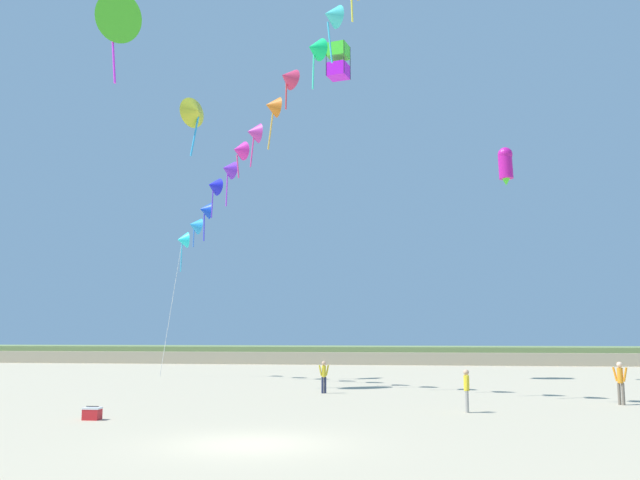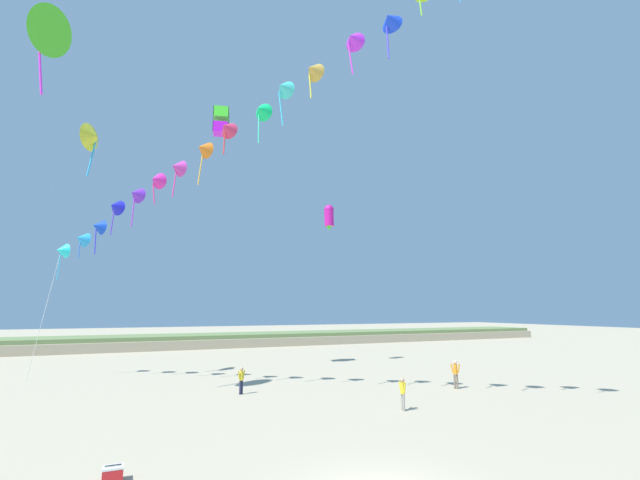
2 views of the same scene
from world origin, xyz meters
name	(u,v)px [view 2 (image 2 of 2)]	position (x,y,z in m)	size (l,w,h in m)	color
dune_ridge	(178,341)	(0.00, 49.89, 0.81)	(120.00, 8.96, 1.64)	tan
person_near_left	(241,378)	(0.01, 15.51, 0.90)	(0.53, 0.30, 1.56)	#282D4C
person_near_right	(456,372)	(12.87, 11.70, 1.01)	(0.56, 0.40, 1.75)	#726656
person_mid_center	(403,392)	(6.33, 8.13, 0.91)	(0.22, 0.55, 1.58)	gray
kite_banner_string	(301,78)	(1.59, 10.27, 17.79)	(27.62, 33.51, 26.78)	#22E1E6
large_kite_low_lead	(44,30)	(-11.70, 15.59, 20.32)	(3.02, 3.22, 5.35)	green
large_kite_mid_trail	(221,122)	(-0.14, 24.44, 20.82)	(1.55, 1.55, 2.29)	#BC16E4
large_kite_high_solo	(329,217)	(10.56, 25.50, 13.68)	(1.29, 1.28, 2.50)	#C21790
large_kite_outer_drift	(93,137)	(-9.52, 23.34, 17.38)	(1.68, 2.10, 4.08)	yellow
beach_cooler	(113,474)	(-6.56, 4.28, 0.21)	(0.58, 0.41, 0.46)	red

